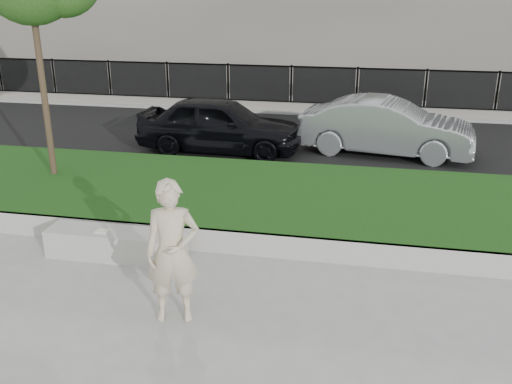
% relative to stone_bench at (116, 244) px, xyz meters
% --- Properties ---
extents(ground, '(90.00, 90.00, 0.00)m').
position_rel_stone_bench_xyz_m(ground, '(1.82, -0.54, -0.23)').
color(ground, gray).
rests_on(ground, ground).
extents(grass_bank, '(34.00, 4.00, 0.40)m').
position_rel_stone_bench_xyz_m(grass_bank, '(1.82, 2.46, -0.03)').
color(grass_bank, black).
rests_on(grass_bank, ground).
extents(grass_kerb, '(34.00, 0.08, 0.40)m').
position_rel_stone_bench_xyz_m(grass_kerb, '(1.82, 0.50, -0.03)').
color(grass_kerb, '#A3A199').
rests_on(grass_kerb, ground).
extents(street, '(34.00, 7.00, 0.04)m').
position_rel_stone_bench_xyz_m(street, '(1.82, 7.96, -0.21)').
color(street, black).
rests_on(street, ground).
extents(far_pavement, '(34.00, 3.00, 0.12)m').
position_rel_stone_bench_xyz_m(far_pavement, '(1.82, 12.46, -0.17)').
color(far_pavement, gray).
rests_on(far_pavement, ground).
extents(iron_fence, '(32.00, 0.30, 1.50)m').
position_rel_stone_bench_xyz_m(iron_fence, '(1.82, 11.46, 0.31)').
color(iron_fence, slate).
rests_on(iron_fence, far_pavement).
extents(stone_bench, '(2.25, 0.56, 0.46)m').
position_rel_stone_bench_xyz_m(stone_bench, '(0.00, 0.00, 0.00)').
color(stone_bench, '#A3A199').
rests_on(stone_bench, ground).
extents(man, '(0.80, 0.63, 1.93)m').
position_rel_stone_bench_xyz_m(man, '(1.53, -1.51, 0.73)').
color(man, beige).
rests_on(man, ground).
extents(book, '(0.22, 0.16, 0.02)m').
position_rel_stone_bench_xyz_m(book, '(-0.18, -0.07, 0.24)').
color(book, beige).
rests_on(book, stone_bench).
extents(car_dark, '(4.27, 1.82, 1.44)m').
position_rel_stone_bench_xyz_m(car_dark, '(0.11, 6.18, 0.53)').
color(car_dark, black).
rests_on(car_dark, street).
extents(car_silver, '(4.52, 2.16, 1.43)m').
position_rel_stone_bench_xyz_m(car_silver, '(4.34, 6.81, 0.52)').
color(car_silver, '#92969A').
rests_on(car_silver, street).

